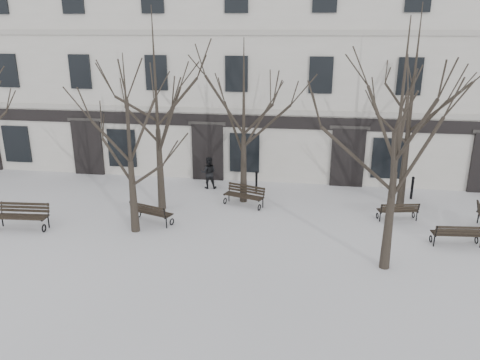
% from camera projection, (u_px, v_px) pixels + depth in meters
% --- Properties ---
extents(ground, '(100.00, 100.00, 0.00)m').
position_uv_depth(ground, '(258.00, 253.00, 16.37)').
color(ground, silver).
rests_on(ground, ground).
extents(building, '(40.40, 10.20, 11.40)m').
position_uv_depth(building, '(285.00, 64.00, 26.83)').
color(building, beige).
rests_on(building, ground).
extents(tree_1, '(4.69, 4.69, 6.70)m').
position_uv_depth(tree_1, '(128.00, 125.00, 16.87)').
color(tree_1, black).
rests_on(tree_1, ground).
extents(tree_2, '(5.50, 5.50, 7.86)m').
position_uv_depth(tree_2, '(400.00, 120.00, 13.88)').
color(tree_2, black).
rests_on(tree_2, ground).
extents(tree_4, '(5.85, 5.85, 8.35)m').
position_uv_depth(tree_4, '(156.00, 88.00, 18.80)').
color(tree_4, black).
rests_on(tree_4, ground).
extents(tree_5, '(5.00, 5.00, 7.14)m').
position_uv_depth(tree_5, '(244.00, 103.00, 19.87)').
color(tree_5, black).
rests_on(tree_5, ground).
extents(tree_6, '(5.93, 5.93, 8.48)m').
position_uv_depth(tree_6, '(413.00, 85.00, 19.01)').
color(tree_6, black).
rests_on(tree_6, ground).
extents(bench_0, '(2.05, 0.87, 1.01)m').
position_uv_depth(bench_0, '(23.00, 215.00, 18.23)').
color(bench_0, black).
rests_on(bench_0, ground).
extents(bench_1, '(1.85, 1.17, 0.89)m').
position_uv_depth(bench_1, '(151.00, 212.00, 18.72)').
color(bench_1, black).
rests_on(bench_1, ground).
extents(bench_2, '(1.77, 0.78, 0.87)m').
position_uv_depth(bench_2, '(457.00, 234.00, 16.79)').
color(bench_2, black).
rests_on(bench_2, ground).
extents(bench_3, '(1.88, 1.20, 0.90)m').
position_uv_depth(bench_3, '(244.00, 195.00, 20.62)').
color(bench_3, black).
rests_on(bench_3, ground).
extents(bench_4, '(1.67, 0.88, 0.81)m').
position_uv_depth(bench_4, '(398.00, 210.00, 19.03)').
color(bench_4, black).
rests_on(bench_4, ground).
extents(bollard_a, '(0.13, 0.13, 1.02)m').
position_uv_depth(bollard_a, '(256.00, 181.00, 22.33)').
color(bollard_a, black).
rests_on(bollard_a, ground).
extents(bollard_b, '(0.14, 0.14, 1.08)m').
position_uv_depth(bollard_b, '(412.00, 187.00, 21.37)').
color(bollard_b, black).
rests_on(bollard_b, ground).
extents(pedestrian_b, '(0.86, 0.72, 1.58)m').
position_uv_depth(pedestrian_b, '(209.00, 188.00, 23.00)').
color(pedestrian_b, black).
rests_on(pedestrian_b, ground).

